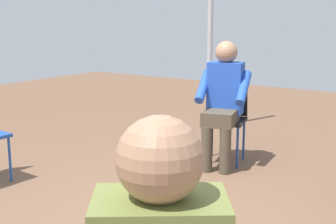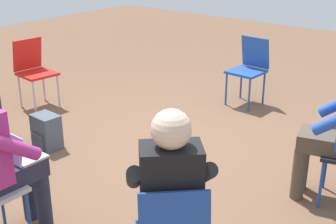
{
  "view_description": "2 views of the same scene",
  "coord_description": "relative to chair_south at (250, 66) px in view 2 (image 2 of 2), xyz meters",
  "views": [
    {
      "loc": [
        2.46,
        1.85,
        1.47
      ],
      "look_at": [
        -0.07,
        0.12,
        0.84
      ],
      "focal_mm": 50.0,
      "sensor_mm": 36.0,
      "label": 1
    },
    {
      "loc": [
        -2.63,
        3.21,
        2.11
      ],
      "look_at": [
        -0.37,
        0.36,
        0.67
      ],
      "focal_mm": 50.0,
      "sensor_mm": 36.0,
      "label": 2
    }
  ],
  "objects": [
    {
      "name": "ground_plane",
      "position": [
        -0.09,
        1.86,
        -0.5
      ],
      "size": [
        14.0,
        14.0,
        0.0
      ],
      "primitive_type": "plane",
      "color": "brown"
    },
    {
      "name": "chair_south",
      "position": [
        0.0,
        0.0,
        0.0
      ],
      "size": [
        0.42,
        0.46,
        0.85
      ],
      "rotation": [
        0.0,
        0.0,
        -0.05
      ],
      "color": "#1E4799",
      "rests_on": "ground"
    },
    {
      "name": "chair_east",
      "position": [
        2.04,
        1.74,
        0.0
      ],
      "size": [
        0.47,
        0.44,
        0.85
      ],
      "rotation": [
        0.0,
        0.0,
        1.47
      ],
      "color": "red",
      "rests_on": "ground"
    },
    {
      "name": "person_in_black",
      "position": [
        -1.28,
        3.24,
        0.2
      ],
      "size": [
        0.63,
        0.63,
        1.24
      ],
      "rotation": [
        0.0,
        0.0,
        -2.37
      ],
      "color": "#4C4233",
      "rests_on": "ground"
    },
    {
      "name": "backpack_near_laptop_user",
      "position": [
        0.95,
        2.44,
        -0.34
      ],
      "size": [
        0.29,
        0.26,
        0.36
      ],
      "rotation": [
        0.0,
        0.0,
        3.08
      ],
      "color": "#475160",
      "rests_on": "ground"
    }
  ]
}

